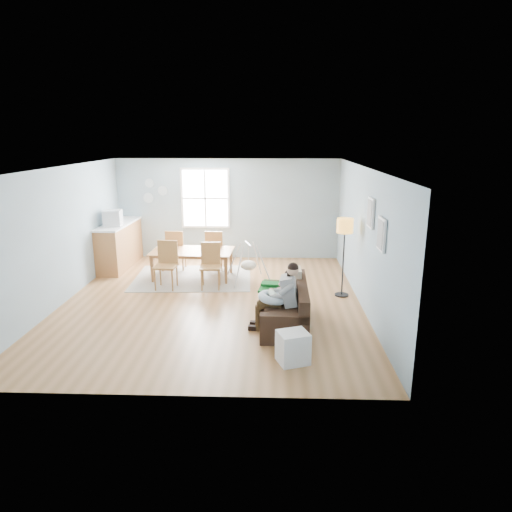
{
  "coord_description": "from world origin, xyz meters",
  "views": [
    {
      "loc": [
        1.21,
        -8.74,
        3.29
      ],
      "look_at": [
        0.9,
        -0.11,
        1.0
      ],
      "focal_mm": 32.0,
      "sensor_mm": 36.0,
      "label": 1
    }
  ],
  "objects_px": {
    "toddler": "(284,287)",
    "monitor": "(113,218)",
    "chair_nw": "(175,247)",
    "floor_lamp": "(345,232)",
    "dining_table": "(192,265)",
    "father": "(281,294)",
    "baby_swing": "(248,265)",
    "chair_sw": "(167,261)",
    "sofa": "(287,310)",
    "counter": "(120,244)",
    "chair_ne": "(215,247)",
    "chair_se": "(211,262)",
    "storage_cube": "(292,347)"
  },
  "relations": [
    {
      "from": "chair_sw",
      "to": "counter",
      "type": "xyz_separation_m",
      "value": [
        -1.59,
        1.63,
        -0.03
      ]
    },
    {
      "from": "sofa",
      "to": "father",
      "type": "bearing_deg",
      "value": -115.05
    },
    {
      "from": "father",
      "to": "chair_se",
      "type": "xyz_separation_m",
      "value": [
        -1.51,
        2.26,
        -0.07
      ]
    },
    {
      "from": "chair_sw",
      "to": "counter",
      "type": "relative_size",
      "value": 0.51
    },
    {
      "from": "storage_cube",
      "to": "monitor",
      "type": "distance_m",
      "value": 6.37
    },
    {
      "from": "chair_ne",
      "to": "baby_swing",
      "type": "relative_size",
      "value": 0.9
    },
    {
      "from": "father",
      "to": "chair_ne",
      "type": "bearing_deg",
      "value": 113.86
    },
    {
      "from": "sofa",
      "to": "chair_ne",
      "type": "bearing_deg",
      "value": 117.21
    },
    {
      "from": "toddler",
      "to": "chair_se",
      "type": "height_order",
      "value": "chair_se"
    },
    {
      "from": "father",
      "to": "floor_lamp",
      "type": "relative_size",
      "value": 0.74
    },
    {
      "from": "floor_lamp",
      "to": "monitor",
      "type": "height_order",
      "value": "floor_lamp"
    },
    {
      "from": "toddler",
      "to": "chair_sw",
      "type": "xyz_separation_m",
      "value": [
        -2.54,
        1.77,
        -0.04
      ]
    },
    {
      "from": "floor_lamp",
      "to": "chair_sw",
      "type": "distance_m",
      "value": 3.9
    },
    {
      "from": "toddler",
      "to": "chair_nw",
      "type": "distance_m",
      "value": 4.06
    },
    {
      "from": "sofa",
      "to": "chair_sw",
      "type": "height_order",
      "value": "chair_sw"
    },
    {
      "from": "toddler",
      "to": "monitor",
      "type": "bearing_deg",
      "value": 143.77
    },
    {
      "from": "floor_lamp",
      "to": "storage_cube",
      "type": "distance_m",
      "value": 3.4
    },
    {
      "from": "floor_lamp",
      "to": "dining_table",
      "type": "bearing_deg",
      "value": 161.81
    },
    {
      "from": "father",
      "to": "toddler",
      "type": "height_order",
      "value": "father"
    },
    {
      "from": "floor_lamp",
      "to": "monitor",
      "type": "relative_size",
      "value": 3.7
    },
    {
      "from": "chair_se",
      "to": "chair_ne",
      "type": "distance_m",
      "value": 1.34
    },
    {
      "from": "storage_cube",
      "to": "dining_table",
      "type": "distance_m",
      "value": 4.64
    },
    {
      "from": "sofa",
      "to": "chair_sw",
      "type": "distance_m",
      "value": 3.27
    },
    {
      "from": "chair_ne",
      "to": "counter",
      "type": "bearing_deg",
      "value": 174.28
    },
    {
      "from": "chair_ne",
      "to": "sofa",
      "type": "bearing_deg",
      "value": -62.79
    },
    {
      "from": "chair_se",
      "to": "monitor",
      "type": "bearing_deg",
      "value": 154.81
    },
    {
      "from": "counter",
      "to": "chair_nw",
      "type": "bearing_deg",
      "value": -11.28
    },
    {
      "from": "chair_sw",
      "to": "chair_ne",
      "type": "bearing_deg",
      "value": 57.24
    },
    {
      "from": "toddler",
      "to": "chair_se",
      "type": "distance_m",
      "value": 2.4
    },
    {
      "from": "baby_swing",
      "to": "counter",
      "type": "bearing_deg",
      "value": 161.11
    },
    {
      "from": "floor_lamp",
      "to": "chair_se",
      "type": "relative_size",
      "value": 1.64
    },
    {
      "from": "chair_sw",
      "to": "sofa",
      "type": "bearing_deg",
      "value": -36.81
    },
    {
      "from": "storage_cube",
      "to": "dining_table",
      "type": "bearing_deg",
      "value": 118.23
    },
    {
      "from": "chair_se",
      "to": "father",
      "type": "bearing_deg",
      "value": -56.14
    },
    {
      "from": "dining_table",
      "to": "chair_nw",
      "type": "xyz_separation_m",
      "value": [
        -0.53,
        0.64,
        0.26
      ]
    },
    {
      "from": "chair_se",
      "to": "baby_swing",
      "type": "height_order",
      "value": "chair_se"
    },
    {
      "from": "floor_lamp",
      "to": "chair_sw",
      "type": "xyz_separation_m",
      "value": [
        -3.81,
        0.41,
        -0.76
      ]
    },
    {
      "from": "sofa",
      "to": "chair_nw",
      "type": "relative_size",
      "value": 1.83
    },
    {
      "from": "father",
      "to": "baby_swing",
      "type": "bearing_deg",
      "value": 104.56
    },
    {
      "from": "floor_lamp",
      "to": "dining_table",
      "type": "relative_size",
      "value": 0.87
    },
    {
      "from": "floor_lamp",
      "to": "dining_table",
      "type": "height_order",
      "value": "floor_lamp"
    },
    {
      "from": "baby_swing",
      "to": "sofa",
      "type": "bearing_deg",
      "value": -71.3
    },
    {
      "from": "storage_cube",
      "to": "chair_nw",
      "type": "relative_size",
      "value": 0.52
    },
    {
      "from": "chair_nw",
      "to": "counter",
      "type": "xyz_separation_m",
      "value": [
        -1.5,
        0.3,
        -0.01
      ]
    },
    {
      "from": "chair_se",
      "to": "counter",
      "type": "relative_size",
      "value": 0.49
    },
    {
      "from": "father",
      "to": "sofa",
      "type": "bearing_deg",
      "value": 64.95
    },
    {
      "from": "storage_cube",
      "to": "chair_nw",
      "type": "bearing_deg",
      "value": 119.92
    },
    {
      "from": "dining_table",
      "to": "chair_se",
      "type": "xyz_separation_m",
      "value": [
        0.52,
        -0.64,
        0.24
      ]
    },
    {
      "from": "chair_ne",
      "to": "baby_swing",
      "type": "height_order",
      "value": "chair_ne"
    },
    {
      "from": "toddler",
      "to": "baby_swing",
      "type": "relative_size",
      "value": 0.69
    }
  ]
}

